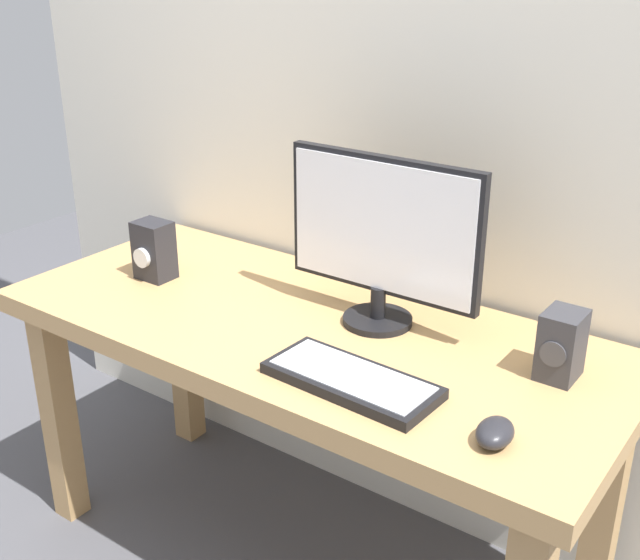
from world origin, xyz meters
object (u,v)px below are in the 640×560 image
object	(u,v)px
desk	(306,360)
keyboard_primary	(352,380)
monitor	(382,236)
audio_controller	(154,250)
speaker_right	(561,345)
mouse	(495,433)

from	to	relation	value
desk	keyboard_primary	xyz separation A→B (m)	(0.25, -0.18, 0.11)
monitor	audio_controller	world-z (taller)	monitor
keyboard_primary	speaker_right	xyz separation A→B (m)	(0.33, 0.28, 0.06)
speaker_right	audio_controller	size ratio (longest dim) A/B	0.93
monitor	mouse	bearing A→B (deg)	-34.97
monitor	desk	bearing A→B (deg)	-143.05
desk	mouse	size ratio (longest dim) A/B	15.90
desk	monitor	world-z (taller)	monitor
desk	mouse	xyz separation A→B (m)	(0.57, -0.20, 0.12)
mouse	speaker_right	size ratio (longest dim) A/B	0.65
desk	speaker_right	distance (m)	0.61
desk	audio_controller	world-z (taller)	audio_controller
monitor	speaker_right	distance (m)	0.46
monitor	audio_controller	size ratio (longest dim) A/B	3.11
desk	speaker_right	bearing A→B (deg)	10.01
mouse	speaker_right	bearing A→B (deg)	81.67
speaker_right	audio_controller	world-z (taller)	audio_controller
mouse	monitor	bearing A→B (deg)	138.05
mouse	audio_controller	bearing A→B (deg)	163.56
monitor	speaker_right	xyz separation A→B (m)	(0.44, -0.00, -0.14)
desk	audio_controller	bearing A→B (deg)	-177.80
monitor	speaker_right	size ratio (longest dim) A/B	3.34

